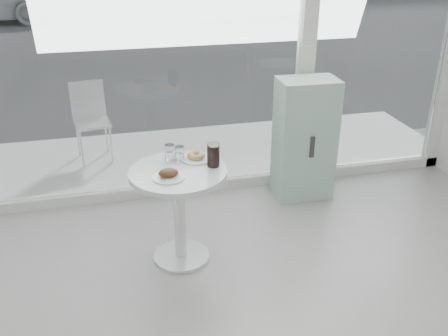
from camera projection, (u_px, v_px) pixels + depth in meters
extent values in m
cube|color=silver|center=(213.00, 183.00, 5.02)|extent=(5.00, 0.12, 0.10)
cube|color=silver|center=(308.00, 33.00, 4.58)|extent=(0.14, 0.14, 3.00)
cube|color=white|center=(124.00, 53.00, 4.27)|extent=(3.21, 0.02, 2.60)
cube|color=white|center=(382.00, 40.00, 4.78)|extent=(1.41, 0.02, 2.60)
cylinder|color=silver|center=(181.00, 256.00, 3.96)|extent=(0.44, 0.44, 0.03)
cylinder|color=silver|center=(180.00, 218.00, 3.81)|extent=(0.09, 0.09, 0.70)
cylinder|color=white|center=(178.00, 173.00, 3.64)|extent=(0.72, 0.72, 0.04)
cube|color=silver|center=(199.00, 154.00, 5.73)|extent=(5.60, 1.60, 0.05)
cube|color=#323232|center=(129.00, 9.00, 16.44)|extent=(40.00, 24.00, 0.00)
cube|color=#8EB6A4|center=(304.00, 139.00, 4.67)|extent=(0.54, 0.37, 1.16)
cube|color=#333333|center=(312.00, 147.00, 4.51)|extent=(0.04, 0.02, 0.20)
cylinder|color=silver|center=(82.00, 149.00, 5.29)|extent=(0.02, 0.02, 0.41)
cylinder|color=silver|center=(111.00, 144.00, 5.39)|extent=(0.02, 0.02, 0.41)
cylinder|color=silver|center=(78.00, 138.00, 5.55)|extent=(0.02, 0.02, 0.41)
cylinder|color=silver|center=(106.00, 135.00, 5.65)|extent=(0.02, 0.02, 0.41)
cube|color=silver|center=(92.00, 123.00, 5.38)|extent=(0.42, 0.42, 0.03)
cube|color=silver|center=(88.00, 99.00, 5.43)|extent=(0.36, 0.07, 0.41)
cylinder|color=white|center=(169.00, 177.00, 3.52)|extent=(0.23, 0.23, 0.01)
cube|color=white|center=(172.00, 176.00, 3.51)|extent=(0.13, 0.12, 0.00)
ellipsoid|color=#39200F|center=(168.00, 173.00, 3.51)|extent=(0.14, 0.11, 0.06)
ellipsoid|color=#39200F|center=(173.00, 172.00, 3.54)|extent=(0.07, 0.06, 0.04)
cylinder|color=white|center=(196.00, 159.00, 3.81)|extent=(0.24, 0.24, 0.01)
torus|color=#AF8250|center=(196.00, 155.00, 3.80)|extent=(0.14, 0.14, 0.05)
cylinder|color=white|center=(170.00, 152.00, 3.78)|extent=(0.08, 0.08, 0.12)
cylinder|color=white|center=(170.00, 155.00, 3.79)|extent=(0.06, 0.06, 0.07)
cylinder|color=white|center=(180.00, 154.00, 3.77)|extent=(0.07, 0.07, 0.12)
cylinder|color=white|center=(180.00, 156.00, 3.78)|extent=(0.06, 0.06, 0.06)
cylinder|color=white|center=(213.00, 155.00, 3.67)|extent=(0.09, 0.09, 0.18)
cylinder|color=black|center=(213.00, 156.00, 3.67)|extent=(0.08, 0.08, 0.16)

